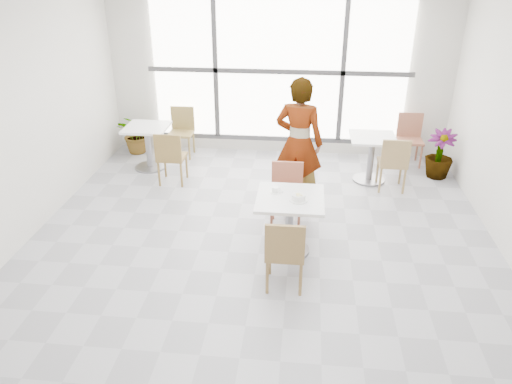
# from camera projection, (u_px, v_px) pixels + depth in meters

# --- Properties ---
(floor) EXTENTS (7.00, 7.00, 0.00)m
(floor) POSITION_uv_depth(u_px,v_px,m) (259.00, 254.00, 6.09)
(floor) COLOR #9E9EA5
(floor) RESTS_ON ground
(wall_back) EXTENTS (6.00, 0.00, 6.00)m
(wall_back) POSITION_uv_depth(u_px,v_px,m) (279.00, 70.00, 8.55)
(wall_back) COLOR silver
(wall_back) RESTS_ON ground
(wall_left) EXTENTS (0.00, 7.00, 7.00)m
(wall_left) POSITION_uv_depth(u_px,v_px,m) (2.00, 130.00, 5.70)
(wall_left) COLOR silver
(wall_left) RESTS_ON ground
(window) EXTENTS (4.60, 0.07, 2.52)m
(window) POSITION_uv_depth(u_px,v_px,m) (279.00, 71.00, 8.49)
(window) COLOR white
(window) RESTS_ON ground
(main_table) EXTENTS (0.80, 0.80, 0.75)m
(main_table) POSITION_uv_depth(u_px,v_px,m) (290.00, 214.00, 5.92)
(main_table) COLOR white
(main_table) RESTS_ON ground
(chair_near) EXTENTS (0.42, 0.42, 0.87)m
(chair_near) POSITION_uv_depth(u_px,v_px,m) (285.00, 250.00, 5.24)
(chair_near) COLOR olive
(chair_near) RESTS_ON ground
(chair_far) EXTENTS (0.42, 0.42, 0.87)m
(chair_far) POSITION_uv_depth(u_px,v_px,m) (287.00, 190.00, 6.55)
(chair_far) COLOR #9F563F
(chair_far) RESTS_ON ground
(oatmeal_bowl) EXTENTS (0.21, 0.21, 0.10)m
(oatmeal_bowl) POSITION_uv_depth(u_px,v_px,m) (298.00, 197.00, 5.72)
(oatmeal_bowl) COLOR white
(oatmeal_bowl) RESTS_ON main_table
(coffee_cup) EXTENTS (0.16, 0.13, 0.07)m
(coffee_cup) POSITION_uv_depth(u_px,v_px,m) (275.00, 190.00, 5.92)
(coffee_cup) COLOR white
(coffee_cup) RESTS_ON main_table
(person) EXTENTS (0.76, 0.58, 1.87)m
(person) POSITION_uv_depth(u_px,v_px,m) (299.00, 143.00, 6.94)
(person) COLOR black
(person) RESTS_ON ground
(bg_table_left) EXTENTS (0.70, 0.70, 0.75)m
(bg_table_left) POSITION_uv_depth(u_px,v_px,m) (148.00, 141.00, 8.28)
(bg_table_left) COLOR white
(bg_table_left) RESTS_ON ground
(bg_table_right) EXTENTS (0.70, 0.70, 0.75)m
(bg_table_right) POSITION_uv_depth(u_px,v_px,m) (371.00, 152.00, 7.82)
(bg_table_right) COLOR white
(bg_table_right) RESTS_ON ground
(bg_chair_left_near) EXTENTS (0.42, 0.42, 0.87)m
(bg_chair_left_near) POSITION_uv_depth(u_px,v_px,m) (170.00, 155.00, 7.69)
(bg_chair_left_near) COLOR olive
(bg_chair_left_near) RESTS_ON ground
(bg_chair_left_far) EXTENTS (0.42, 0.42, 0.87)m
(bg_chair_left_far) POSITION_uv_depth(u_px,v_px,m) (182.00, 128.00, 8.85)
(bg_chair_left_far) COLOR olive
(bg_chair_left_far) RESTS_ON ground
(bg_chair_right_near) EXTENTS (0.42, 0.42, 0.87)m
(bg_chair_right_near) POSITION_uv_depth(u_px,v_px,m) (394.00, 161.00, 7.48)
(bg_chair_right_near) COLOR #997C4C
(bg_chair_right_near) RESTS_ON ground
(bg_chair_right_far) EXTENTS (0.42, 0.42, 0.87)m
(bg_chair_right_far) POSITION_uv_depth(u_px,v_px,m) (410.00, 135.00, 8.50)
(bg_chair_right_far) COLOR #9C5F48
(bg_chair_right_far) RESTS_ON ground
(plant_left) EXTENTS (0.81, 0.76, 0.73)m
(plant_left) POSITION_uv_depth(u_px,v_px,m) (138.00, 134.00, 8.99)
(plant_left) COLOR #41753B
(plant_left) RESTS_ON ground
(plant_right) EXTENTS (0.59, 0.59, 0.80)m
(plant_right) POSITION_uv_depth(u_px,v_px,m) (440.00, 154.00, 7.99)
(plant_right) COLOR #568347
(plant_right) RESTS_ON ground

